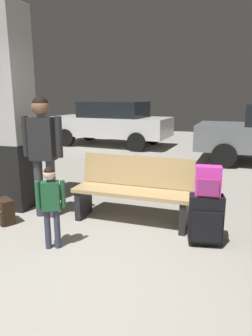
{
  "coord_description": "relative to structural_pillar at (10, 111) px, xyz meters",
  "views": [
    {
      "loc": [
        1.14,
        -2.15,
        1.7
      ],
      "look_at": [
        0.13,
        1.3,
        0.85
      ],
      "focal_mm": 32.73,
      "sensor_mm": 36.0,
      "label": 1
    }
  ],
  "objects": [
    {
      "name": "structural_pillar",
      "position": [
        0.0,
        0.0,
        0.0
      ],
      "size": [
        0.57,
        0.57,
        2.98
      ],
      "color": "black",
      "rests_on": "ground_plane"
    },
    {
      "name": "adult",
      "position": [
        0.68,
        -0.26,
        -0.43
      ],
      "size": [
        0.58,
        0.24,
        1.7
      ],
      "color": "#38383D",
      "rests_on": "ground_plane"
    },
    {
      "name": "suitcase",
      "position": [
        2.91,
        -0.53,
        -1.16
      ],
      "size": [
        0.41,
        0.28,
        0.6
      ],
      "color": "black",
      "rests_on": "ground_plane"
    },
    {
      "name": "backpack_dark_floor",
      "position": [
        0.28,
        -0.65,
        -1.31
      ],
      "size": [
        0.32,
        0.3,
        0.34
      ],
      "color": "black",
      "rests_on": "ground_plane"
    },
    {
      "name": "parked_car_far",
      "position": [
        -0.54,
        6.17,
        -0.67
      ],
      "size": [
        4.26,
        2.15,
        1.51
      ],
      "color": "silver",
      "rests_on": "ground_plane"
    },
    {
      "name": "backpack_bright",
      "position": [
        2.91,
        -0.53,
        -0.71
      ],
      "size": [
        0.29,
        0.21,
        0.34
      ],
      "color": "#D833A5",
      "rests_on": "suitcase"
    },
    {
      "name": "ground_plane",
      "position": [
        1.81,
        2.21,
        -1.53
      ],
      "size": [
        18.0,
        18.0,
        0.1
      ],
      "primitive_type": "cube",
      "color": "gray"
    },
    {
      "name": "child",
      "position": [
        1.25,
        -1.09,
        -0.89
      ],
      "size": [
        0.3,
        0.18,
        0.95
      ],
      "color": "#33384C",
      "rests_on": "ground_plane"
    },
    {
      "name": "bench",
      "position": [
        1.92,
        -0.07,
        -1.04
      ],
      "size": [
        1.62,
        0.59,
        0.89
      ],
      "color": "tan",
      "rests_on": "ground_plane"
    }
  ]
}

